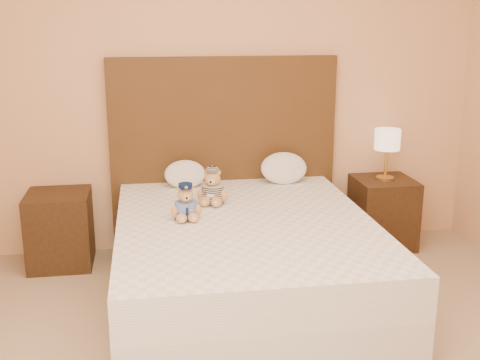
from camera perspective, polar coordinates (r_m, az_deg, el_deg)
name	(u,v)px	position (r m, az deg, el deg)	size (l,w,h in m)	color
room_walls	(273,12)	(2.85, 3.16, 15.64)	(4.04, 4.52, 2.72)	#E2AB7B
bed	(245,261)	(3.89, 0.51, -7.66)	(1.60, 2.00, 0.55)	white
headboard	(224,154)	(4.70, -1.53, 2.46)	(1.75, 0.08, 1.50)	#4B2E16
nightstand_left	(60,229)	(4.63, -16.69, -4.49)	(0.45, 0.45, 0.55)	#362311
nightstand_right	(383,212)	(4.94, 13.37, -3.00)	(0.45, 0.45, 0.55)	#362311
lamp	(387,142)	(4.80, 13.79, 3.52)	(0.20, 0.20, 0.40)	gold
teddy_police	(186,202)	(3.78, -5.17, -2.07)	(0.20, 0.19, 0.23)	#B97F48
teddy_prisoner	(213,186)	(4.09, -2.61, -0.61)	(0.22, 0.21, 0.25)	#B97F48
pillow_left	(185,173)	(4.51, -5.24, 0.68)	(0.31, 0.20, 0.22)	white
pillow_right	(284,167)	(4.62, 4.18, 1.27)	(0.36, 0.23, 0.25)	white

